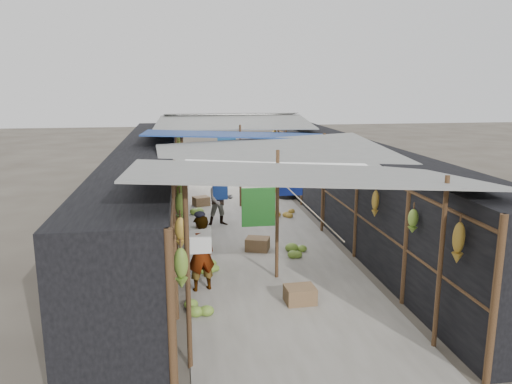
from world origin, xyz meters
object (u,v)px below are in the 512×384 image
crate_near (258,244)px  vendor_elderly (201,253)px  vendor_seated (280,177)px  shopper_blue (220,200)px  black_basin (286,195)px

crate_near → vendor_elderly: 2.60m
crate_near → vendor_seated: (1.82, 6.49, 0.35)m
vendor_seated → shopper_blue: bearing=-24.5°
vendor_elderly → vendor_seated: bearing=-127.7°
crate_near → vendor_seated: bearing=93.7°
black_basin → crate_near: bearing=-109.1°
black_basin → vendor_elderly: (-3.23, -7.38, 0.64)m
shopper_blue → vendor_seated: shopper_blue is taller
black_basin → vendor_elderly: 8.08m
crate_near → shopper_blue: bearing=126.3°
black_basin → vendor_seated: size_ratio=0.64×
crate_near → vendor_elderly: (-1.40, -2.10, 0.58)m
vendor_elderly → vendor_seated: size_ratio=1.46×
crate_near → shopper_blue: size_ratio=0.36×
crate_near → shopper_blue: (-0.68, 2.25, 0.57)m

